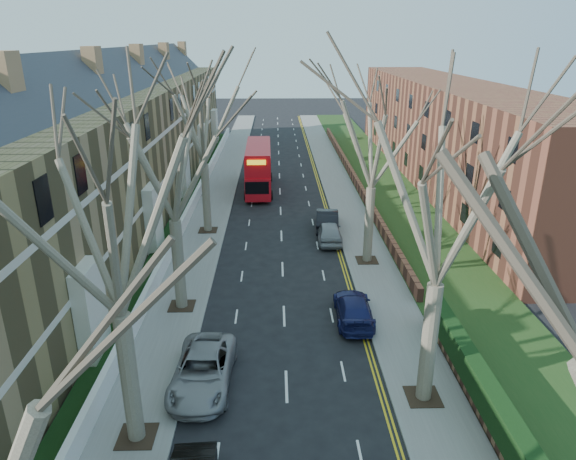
{
  "coord_description": "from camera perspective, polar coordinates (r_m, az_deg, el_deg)",
  "views": [
    {
      "loc": [
        -0.38,
        -9.45,
        14.25
      ],
      "look_at": [
        0.33,
        19.73,
        3.22
      ],
      "focal_mm": 32.0,
      "sensor_mm": 36.0,
      "label": 1
    }
  ],
  "objects": [
    {
      "name": "pavement_left",
      "position": [
        50.8,
        -7.7,
        4.3
      ],
      "size": [
        3.0,
        102.0,
        0.12
      ],
      "primitive_type": "cube",
      "color": "slate",
      "rests_on": "ground"
    },
    {
      "name": "pavement_right",
      "position": [
        50.89,
        5.89,
        4.4
      ],
      "size": [
        3.0,
        102.0,
        0.12
      ],
      "primitive_type": "cube",
      "color": "slate",
      "rests_on": "ground"
    },
    {
      "name": "terrace_left",
      "position": [
        43.46,
        -19.32,
        7.98
      ],
      "size": [
        9.7,
        78.0,
        13.6
      ],
      "color": "olive",
      "rests_on": "ground"
    },
    {
      "name": "flats_right",
      "position": [
        56.17,
        17.44,
        10.28
      ],
      "size": [
        13.97,
        54.0,
        10.0
      ],
      "color": "brown",
      "rests_on": "ground"
    },
    {
      "name": "front_wall_left",
      "position": [
        43.3,
        -10.99,
        1.97
      ],
      "size": [
        0.3,
        78.0,
        1.0
      ],
      "color": "white",
      "rests_on": "ground"
    },
    {
      "name": "grass_verge_right",
      "position": [
        51.62,
        10.87,
        4.48
      ],
      "size": [
        6.0,
        102.0,
        0.06
      ],
      "color": "#1D3D16",
      "rests_on": "ground"
    },
    {
      "name": "tree_left_mid",
      "position": [
        17.01,
        -19.6,
        3.46
      ],
      "size": [
        10.5,
        10.5,
        14.71
      ],
      "color": "brown",
      "rests_on": "ground"
    },
    {
      "name": "tree_left_far",
      "position": [
        26.48,
        -13.13,
        9.27
      ],
      "size": [
        10.15,
        10.15,
        14.22
      ],
      "color": "brown",
      "rests_on": "ground"
    },
    {
      "name": "tree_left_dist",
      "position": [
        38.12,
        -9.66,
        13.35
      ],
      "size": [
        10.5,
        10.5,
        14.71
      ],
      "color": "brown",
      "rests_on": "ground"
    },
    {
      "name": "tree_right_mid",
      "position": [
        19.07,
        17.33,
        5.51
      ],
      "size": [
        10.5,
        10.5,
        14.71
      ],
      "color": "brown",
      "rests_on": "ground"
    },
    {
      "name": "tree_right_far",
      "position": [
        32.42,
        9.63,
        11.54
      ],
      "size": [
        10.15,
        10.15,
        14.22
      ],
      "color": "brown",
      "rests_on": "ground"
    },
    {
      "name": "double_decker_bus",
      "position": [
        50.56,
        -3.29,
        6.81
      ],
      "size": [
        2.76,
        10.37,
        4.35
      ],
      "rotation": [
        0.0,
        0.0,
        3.16
      ],
      "color": "red",
      "rests_on": "ground"
    },
    {
      "name": "car_left_far",
      "position": [
        23.26,
        -9.42,
        -15.12
      ],
      "size": [
        2.67,
        5.46,
        1.49
      ],
      "primitive_type": "imported",
      "rotation": [
        0.0,
        0.0,
        -0.04
      ],
      "color": "gray",
      "rests_on": "ground"
    },
    {
      "name": "car_right_near",
      "position": [
        27.84,
        7.3,
        -8.66
      ],
      "size": [
        2.03,
        4.72,
        1.36
      ],
      "primitive_type": "imported",
      "rotation": [
        0.0,
        0.0,
        3.11
      ],
      "color": "#161B4F",
      "rests_on": "ground"
    },
    {
      "name": "car_right_mid",
      "position": [
        37.95,
        4.57,
        -0.19
      ],
      "size": [
        1.87,
        4.46,
        1.51
      ],
      "primitive_type": "imported",
      "rotation": [
        0.0,
        0.0,
        3.12
      ],
      "color": "gray",
      "rests_on": "ground"
    },
    {
      "name": "car_right_far",
      "position": [
        40.45,
        4.37,
        1.22
      ],
      "size": [
        2.11,
        4.97,
        1.59
      ],
      "primitive_type": "imported",
      "rotation": [
        0.0,
        0.0,
        3.05
      ],
      "color": "black",
      "rests_on": "ground"
    }
  ]
}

